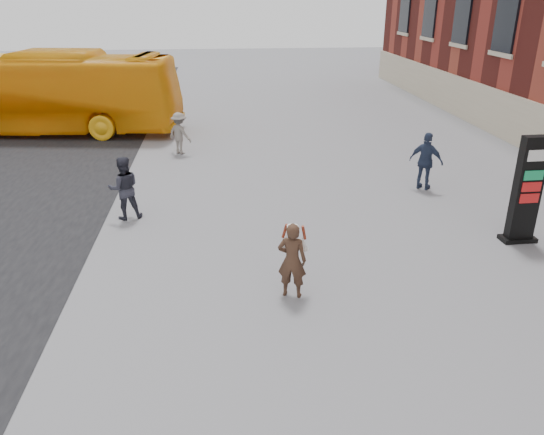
{
  "coord_description": "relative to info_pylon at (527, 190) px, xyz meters",
  "views": [
    {
      "loc": [
        -1.98,
        -9.18,
        5.42
      ],
      "look_at": [
        -0.98,
        0.65,
        1.23
      ],
      "focal_mm": 35.0,
      "sensor_mm": 36.0,
      "label": 1
    }
  ],
  "objects": [
    {
      "name": "bus",
      "position": [
        -14.52,
        12.23,
        0.39
      ],
      "size": [
        12.18,
        4.4,
        3.32
      ],
      "primitive_type": "imported",
      "rotation": [
        0.0,
        0.0,
        1.43
      ],
      "color": "#FBA811",
      "rests_on": "road"
    },
    {
      "name": "pedestrian_a",
      "position": [
        -9.43,
        2.35,
        -0.44
      ],
      "size": [
        0.93,
        0.8,
        1.65
      ],
      "primitive_type": "imported",
      "rotation": [
        0.0,
        0.0,
        3.38
      ],
      "color": "#2D2D39",
      "rests_on": "ground"
    },
    {
      "name": "pedestrian_c",
      "position": [
        -0.91,
        3.75,
        -0.41
      ],
      "size": [
        1.04,
        0.96,
        1.71
      ],
      "primitive_type": "imported",
      "rotation": [
        0.0,
        0.0,
        2.45
      ],
      "color": "#2A3551",
      "rests_on": "ground"
    },
    {
      "name": "pedestrian_b",
      "position": [
        -8.38,
        8.34,
        -0.51
      ],
      "size": [
        1.1,
        1.06,
        1.51
      ],
      "primitive_type": "imported",
      "rotation": [
        0.0,
        0.0,
        2.44
      ],
      "color": "gray",
      "rests_on": "ground"
    },
    {
      "name": "info_pylon",
      "position": [
        0.0,
        0.0,
        0.0
      ],
      "size": [
        0.82,
        0.43,
        2.54
      ],
      "rotation": [
        0.0,
        0.0,
        0.03
      ],
      "color": "black",
      "rests_on": "ground"
    },
    {
      "name": "woman",
      "position": [
        -5.67,
        -1.9,
        -0.49
      ],
      "size": [
        0.69,
        0.65,
        1.52
      ],
      "rotation": [
        0.0,
        0.0,
        2.84
      ],
      "color": "#432B1D",
      "rests_on": "ground"
    },
    {
      "name": "ground",
      "position": [
        -4.98,
        -1.56,
        -1.27
      ],
      "size": [
        100.0,
        100.0,
        0.0
      ],
      "primitive_type": "plane",
      "color": "#9E9EA3"
    }
  ]
}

